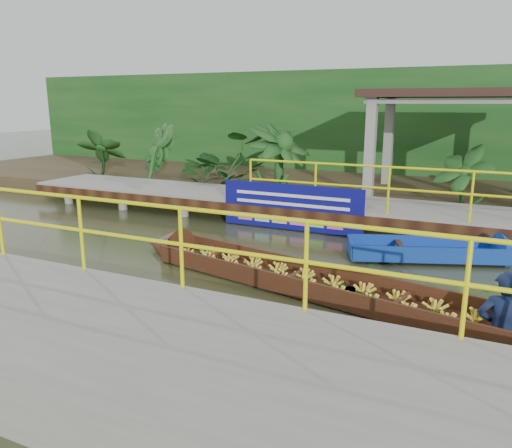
% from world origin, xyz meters
% --- Properties ---
extents(ground, '(80.00, 80.00, 0.00)m').
position_xyz_m(ground, '(0.00, 0.00, 0.00)').
color(ground, '#32371B').
rests_on(ground, ground).
extents(land_strip, '(30.00, 8.00, 0.45)m').
position_xyz_m(land_strip, '(0.00, 7.50, 0.23)').
color(land_strip, '#362B1B').
rests_on(land_strip, ground).
extents(far_dock, '(16.00, 2.06, 1.66)m').
position_xyz_m(far_dock, '(0.02, 3.43, 0.48)').
color(far_dock, gray).
rests_on(far_dock, ground).
extents(near_dock, '(18.00, 2.40, 1.73)m').
position_xyz_m(near_dock, '(1.00, -4.20, 0.30)').
color(near_dock, gray).
rests_on(near_dock, ground).
extents(pavilion, '(4.40, 3.00, 3.00)m').
position_xyz_m(pavilion, '(3.00, 6.30, 2.82)').
color(pavilion, gray).
rests_on(pavilion, ground).
extents(foliage_backdrop, '(30.00, 0.80, 4.00)m').
position_xyz_m(foliage_backdrop, '(0.00, 10.00, 2.00)').
color(foliage_backdrop, '#144015').
rests_on(foliage_backdrop, ground).
extents(vendor_boat, '(8.65, 2.62, 2.01)m').
position_xyz_m(vendor_boat, '(2.60, -1.07, 0.24)').
color(vendor_boat, '#39190F').
rests_on(vendor_boat, ground).
extents(moored_blue_boat, '(3.37, 1.93, 0.78)m').
position_xyz_m(moored_blue_boat, '(3.88, 1.85, 0.14)').
color(moored_blue_boat, '#0D3295').
rests_on(moored_blue_boat, ground).
extents(blue_banner, '(3.37, 0.04, 1.05)m').
position_xyz_m(blue_banner, '(0.06, 2.48, 0.56)').
color(blue_banner, navy).
rests_on(blue_banner, ground).
extents(tropical_plants, '(14.43, 1.43, 1.79)m').
position_xyz_m(tropical_plants, '(-1.75, 5.30, 1.35)').
color(tropical_plants, '#144015').
rests_on(tropical_plants, ground).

